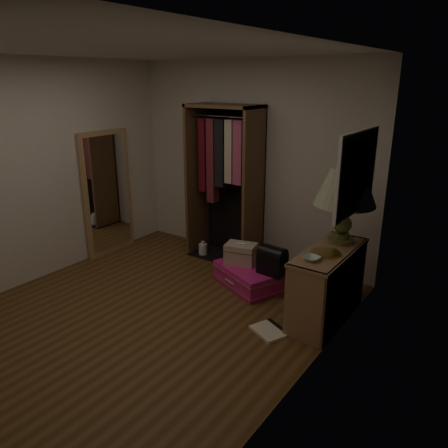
% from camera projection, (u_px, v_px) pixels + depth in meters
% --- Properties ---
extents(ground, '(4.00, 4.00, 0.00)m').
position_uv_depth(ground, '(149.00, 314.00, 4.59)').
color(ground, '#523517').
rests_on(ground, ground).
extents(room_walls, '(3.52, 4.02, 2.60)m').
position_uv_depth(room_walls, '(149.00, 174.00, 4.10)').
color(room_walls, beige).
rests_on(room_walls, ground).
extents(console_bookshelf, '(0.42, 1.12, 0.75)m').
position_uv_depth(console_bookshelf, '(329.00, 282.00, 4.44)').
color(console_bookshelf, '#936847').
rests_on(console_bookshelf, ground).
extents(open_wardrobe, '(0.95, 0.50, 2.05)m').
position_uv_depth(open_wardrobe, '(226.00, 171.00, 5.71)').
color(open_wardrobe, brown).
rests_on(open_wardrobe, ground).
extents(floor_mirror, '(0.06, 0.80, 1.70)m').
position_uv_depth(floor_mirror, '(108.00, 193.00, 6.02)').
color(floor_mirror, '#A88151').
rests_on(floor_mirror, ground).
extents(pink_suitcase, '(0.97, 0.85, 0.25)m').
position_uv_depth(pink_suitcase, '(250.00, 276.00, 5.19)').
color(pink_suitcase, '#DA1A78').
rests_on(pink_suitcase, ground).
extents(train_case, '(0.41, 0.33, 0.26)m').
position_uv_depth(train_case, '(241.00, 253.00, 5.21)').
color(train_case, tan).
rests_on(train_case, pink_suitcase).
extents(black_bag, '(0.32, 0.22, 0.33)m').
position_uv_depth(black_bag, '(272.00, 259.00, 4.91)').
color(black_bag, black).
rests_on(black_bag, pink_suitcase).
extents(table_lamp, '(0.67, 0.67, 0.77)m').
position_uv_depth(table_lamp, '(346.00, 189.00, 4.33)').
color(table_lamp, '#4E5328').
rests_on(table_lamp, console_bookshelf).
extents(brass_tray, '(0.35, 0.35, 0.02)m').
position_uv_depth(brass_tray, '(326.00, 253.00, 4.20)').
color(brass_tray, '#B59745').
rests_on(brass_tray, console_bookshelf).
extents(ceramic_bowl, '(0.18, 0.18, 0.04)m').
position_uv_depth(ceramic_bowl, '(311.00, 258.00, 4.05)').
color(ceramic_bowl, '#B2D5B8').
rests_on(ceramic_bowl, console_bookshelf).
extents(white_jug, '(0.12, 0.12, 0.21)m').
position_uv_depth(white_jug, '(203.00, 249.00, 6.08)').
color(white_jug, white).
rests_on(white_jug, ground).
extents(floor_book, '(0.41, 0.38, 0.03)m').
position_uv_depth(floor_book, '(271.00, 330.00, 4.27)').
color(floor_book, beige).
rests_on(floor_book, ground).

